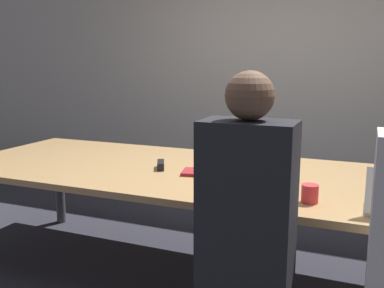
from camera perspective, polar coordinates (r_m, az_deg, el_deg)
name	(u,v)px	position (r m, az deg, el deg)	size (l,w,h in m)	color
ground_plane	(218,279)	(3.01, 3.53, -17.48)	(24.00, 24.00, 0.00)	#2D2D38
curtain_wall	(285,66)	(4.71, 12.28, 10.16)	(12.00, 0.06, 2.80)	beige
conference_table	(220,180)	(2.76, 3.69, -4.83)	(3.70, 1.26, 0.74)	tan
laptop_far_center	(260,151)	(3.10, 9.06, -0.92)	(0.31, 0.24, 0.24)	#B7B7BC
cup_far_center	(229,152)	(3.13, 4.91, -1.11)	(0.08, 0.08, 0.10)	#232328
laptop_near_midright	(251,183)	(2.22, 7.88, -5.21)	(0.35, 0.27, 0.27)	#B7B7BC
person_near_midright	(246,237)	(1.92, 7.24, -12.16)	(0.40, 0.24, 1.39)	#2D2D38
cup_near_midright	(310,194)	(2.22, 15.44, -6.40)	(0.08, 0.08, 0.09)	red
bottle_near_midright	(216,166)	(2.48, 3.17, -2.89)	(0.07, 0.07, 0.24)	black
stapler	(161,165)	(2.83, -4.19, -2.81)	(0.11, 0.15, 0.05)	black
notebook	(196,172)	(2.70, 0.53, -3.77)	(0.20, 0.21, 0.02)	maroon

